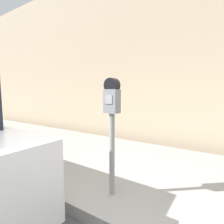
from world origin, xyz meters
TOP-DOWN VIEW (x-y plane):
  - sidewalk at (0.00, 2.20)m, footprint 24.00×2.80m
  - building_facade at (0.00, 4.01)m, footprint 24.00×0.30m
  - parking_meter at (-0.04, 1.24)m, footprint 0.17×0.14m

SIDE VIEW (x-z plane):
  - sidewalk at x=0.00m, z-range 0.00..0.15m
  - parking_meter at x=-0.04m, z-range 0.42..1.86m
  - building_facade at x=0.00m, z-range 0.00..5.01m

